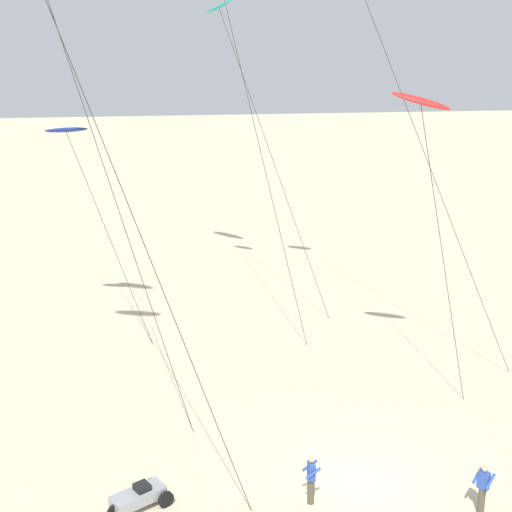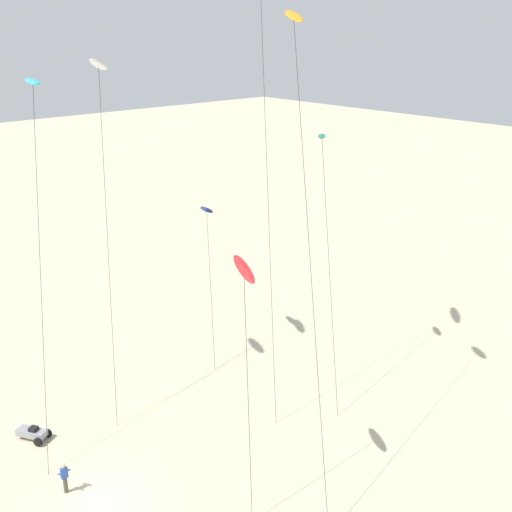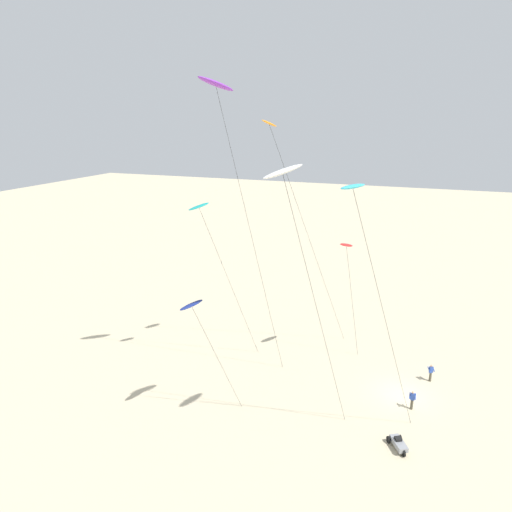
{
  "view_description": "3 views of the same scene",
  "coord_description": "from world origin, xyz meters",
  "px_view_note": "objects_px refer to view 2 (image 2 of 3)",
  "views": [
    {
      "loc": [
        -6.73,
        -19.56,
        13.91
      ],
      "look_at": [
        -2.21,
        7.71,
        5.66
      ],
      "focal_mm": 49.52,
      "sensor_mm": 36.0,
      "label": 1
    },
    {
      "loc": [
        24.41,
        -11.6,
        22.4
      ],
      "look_at": [
        -0.6,
        10.83,
        10.21
      ],
      "focal_mm": 45.46,
      "sensor_mm": 36.0,
      "label": 2
    },
    {
      "loc": [
        -37.79,
        -0.84,
        23.18
      ],
      "look_at": [
        -0.68,
        13.27,
        11.37
      ],
      "focal_mm": 32.95,
      "sensor_mm": 36.0,
      "label": 3
    }
  ],
  "objects_px": {
    "kite_cyan": "(33,86)",
    "kite_teal": "(322,146)",
    "kite_white": "(99,68)",
    "kite_flyer_nearest": "(65,477)",
    "kite_red": "(244,272)",
    "kite_orange": "(295,32)",
    "beach_buggy": "(32,433)",
    "kite_navy": "(207,211)"
  },
  "relations": [
    {
      "from": "kite_flyer_nearest",
      "to": "beach_buggy",
      "type": "relative_size",
      "value": 0.81
    },
    {
      "from": "kite_white",
      "to": "kite_flyer_nearest",
      "type": "xyz_separation_m",
      "value": [
        8.91,
        -8.59,
        -18.95
      ]
    },
    {
      "from": "kite_white",
      "to": "beach_buggy",
      "type": "relative_size",
      "value": 9.97
    },
    {
      "from": "kite_white",
      "to": "kite_red",
      "type": "bearing_deg",
      "value": -6.07
    },
    {
      "from": "kite_cyan",
      "to": "kite_red",
      "type": "xyz_separation_m",
      "value": [
        14.37,
        2.63,
        -7.34
      ]
    },
    {
      "from": "kite_red",
      "to": "beach_buggy",
      "type": "bearing_deg",
      "value": -149.94
    },
    {
      "from": "kite_cyan",
      "to": "kite_flyer_nearest",
      "type": "relative_size",
      "value": 11.71
    },
    {
      "from": "kite_navy",
      "to": "beach_buggy",
      "type": "bearing_deg",
      "value": -79.42
    },
    {
      "from": "kite_teal",
      "to": "kite_red",
      "type": "height_order",
      "value": "kite_teal"
    },
    {
      "from": "kite_navy",
      "to": "kite_teal",
      "type": "height_order",
      "value": "kite_teal"
    },
    {
      "from": "kite_white",
      "to": "kite_red",
      "type": "xyz_separation_m",
      "value": [
        14.64,
        -1.56,
        -8.08
      ]
    },
    {
      "from": "kite_flyer_nearest",
      "to": "kite_cyan",
      "type": "bearing_deg",
      "value": 153.02
    },
    {
      "from": "kite_orange",
      "to": "kite_white",
      "type": "bearing_deg",
      "value": -157.89
    },
    {
      "from": "kite_teal",
      "to": "kite_flyer_nearest",
      "type": "relative_size",
      "value": 9.7
    },
    {
      "from": "kite_white",
      "to": "kite_navy",
      "type": "bearing_deg",
      "value": 83.69
    },
    {
      "from": "kite_red",
      "to": "beach_buggy",
      "type": "height_order",
      "value": "kite_red"
    },
    {
      "from": "kite_orange",
      "to": "kite_teal",
      "type": "xyz_separation_m",
      "value": [
        -2.84,
        5.44,
        -6.67
      ]
    },
    {
      "from": "kite_cyan",
      "to": "kite_red",
      "type": "distance_m",
      "value": 16.35
    },
    {
      "from": "kite_navy",
      "to": "beach_buggy",
      "type": "xyz_separation_m",
      "value": [
        2.8,
        -14.97,
        -9.59
      ]
    },
    {
      "from": "kite_red",
      "to": "kite_cyan",
      "type": "bearing_deg",
      "value": -169.63
    },
    {
      "from": "kite_navy",
      "to": "kite_teal",
      "type": "xyz_separation_m",
      "value": [
        7.78,
        3.06,
        5.23
      ]
    },
    {
      "from": "kite_cyan",
      "to": "kite_teal",
      "type": "xyz_separation_m",
      "value": [
        8.29,
        14.26,
        -3.86
      ]
    },
    {
      "from": "kite_red",
      "to": "kite_orange",
      "type": "bearing_deg",
      "value": 117.6
    },
    {
      "from": "kite_cyan",
      "to": "beach_buggy",
      "type": "distance_m",
      "value": 19.34
    },
    {
      "from": "beach_buggy",
      "to": "kite_flyer_nearest",
      "type": "bearing_deg",
      "value": -6.69
    },
    {
      "from": "kite_teal",
      "to": "beach_buggy",
      "type": "relative_size",
      "value": 7.84
    },
    {
      "from": "kite_white",
      "to": "beach_buggy",
      "type": "height_order",
      "value": "kite_white"
    },
    {
      "from": "kite_white",
      "to": "kite_flyer_nearest",
      "type": "distance_m",
      "value": 22.64
    },
    {
      "from": "kite_red",
      "to": "beach_buggy",
      "type": "relative_size",
      "value": 6.0
    },
    {
      "from": "kite_white",
      "to": "kite_teal",
      "type": "xyz_separation_m",
      "value": [
        8.56,
        10.07,
        -4.6
      ]
    },
    {
      "from": "kite_white",
      "to": "kite_flyer_nearest",
      "type": "relative_size",
      "value": 12.33
    },
    {
      "from": "kite_flyer_nearest",
      "to": "kite_teal",
      "type": "bearing_deg",
      "value": 91.08
    },
    {
      "from": "kite_cyan",
      "to": "beach_buggy",
      "type": "bearing_deg",
      "value": -48.79
    },
    {
      "from": "kite_teal",
      "to": "kite_orange",
      "type": "bearing_deg",
      "value": -62.42
    },
    {
      "from": "kite_teal",
      "to": "kite_cyan",
      "type": "bearing_deg",
      "value": -120.18
    },
    {
      "from": "kite_orange",
      "to": "beach_buggy",
      "type": "relative_size",
      "value": 11.17
    },
    {
      "from": "kite_navy",
      "to": "kite_orange",
      "type": "bearing_deg",
      "value": -12.62
    },
    {
      "from": "kite_navy",
      "to": "kite_white",
      "type": "bearing_deg",
      "value": -96.31
    },
    {
      "from": "kite_flyer_nearest",
      "to": "kite_navy",
      "type": "bearing_deg",
      "value": 117.55
    },
    {
      "from": "kite_red",
      "to": "beach_buggy",
      "type": "xyz_separation_m",
      "value": [
        -11.06,
        -6.4,
        -11.34
      ]
    },
    {
      "from": "kite_flyer_nearest",
      "to": "beach_buggy",
      "type": "bearing_deg",
      "value": 173.31
    },
    {
      "from": "kite_orange",
      "to": "kite_white",
      "type": "height_order",
      "value": "kite_orange"
    }
  ]
}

